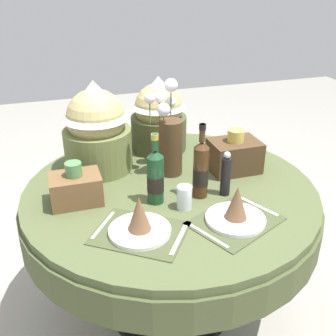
{
  "coord_description": "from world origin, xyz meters",
  "views": [
    {
      "loc": [
        -0.5,
        -1.55,
        1.65
      ],
      "look_at": [
        0.0,
        0.03,
        0.81
      ],
      "focal_mm": 43.2,
      "sensor_mm": 36.0,
      "label": 1
    }
  ],
  "objects_px": {
    "place_setting_right": "(236,212)",
    "gift_tub_back_left": "(96,125)",
    "dining_table": "(170,209)",
    "woven_basket_side_left": "(76,188)",
    "place_setting_left": "(140,223)",
    "woven_basket_side_right": "(234,155)",
    "flower_vase": "(169,137)",
    "gift_tub_back_centre": "(159,112)",
    "wine_bottle_left": "(201,169)",
    "wine_bottle_centre": "(155,177)",
    "tumbler_near_left": "(184,198)",
    "pepper_mill": "(226,175)"
  },
  "relations": [
    {
      "from": "place_setting_right",
      "to": "gift_tub_back_left",
      "type": "bearing_deg",
      "value": 124.55
    },
    {
      "from": "place_setting_right",
      "to": "gift_tub_back_centre",
      "type": "height_order",
      "value": "gift_tub_back_centre"
    },
    {
      "from": "place_setting_left",
      "to": "wine_bottle_centre",
      "type": "height_order",
      "value": "wine_bottle_centre"
    },
    {
      "from": "place_setting_left",
      "to": "gift_tub_back_left",
      "type": "xyz_separation_m",
      "value": [
        -0.06,
        0.6,
        0.19
      ]
    },
    {
      "from": "place_setting_right",
      "to": "wine_bottle_centre",
      "type": "height_order",
      "value": "wine_bottle_centre"
    },
    {
      "from": "place_setting_left",
      "to": "gift_tub_back_left",
      "type": "bearing_deg",
      "value": 95.54
    },
    {
      "from": "flower_vase",
      "to": "wine_bottle_left",
      "type": "height_order",
      "value": "flower_vase"
    },
    {
      "from": "wine_bottle_left",
      "to": "woven_basket_side_right",
      "type": "height_order",
      "value": "wine_bottle_left"
    },
    {
      "from": "place_setting_left",
      "to": "gift_tub_back_left",
      "type": "relative_size",
      "value": 0.96
    },
    {
      "from": "gift_tub_back_centre",
      "to": "pepper_mill",
      "type": "bearing_deg",
      "value": -76.76
    },
    {
      "from": "wine_bottle_left",
      "to": "woven_basket_side_left",
      "type": "xyz_separation_m",
      "value": [
        -0.53,
        0.11,
        -0.06
      ]
    },
    {
      "from": "flower_vase",
      "to": "gift_tub_back_centre",
      "type": "xyz_separation_m",
      "value": [
        0.03,
        0.3,
        0.02
      ]
    },
    {
      "from": "tumbler_near_left",
      "to": "woven_basket_side_right",
      "type": "bearing_deg",
      "value": 36.41
    },
    {
      "from": "gift_tub_back_centre",
      "to": "wine_bottle_left",
      "type": "bearing_deg",
      "value": -87.33
    },
    {
      "from": "wine_bottle_left",
      "to": "woven_basket_side_right",
      "type": "distance_m",
      "value": 0.32
    },
    {
      "from": "wine_bottle_centre",
      "to": "wine_bottle_left",
      "type": "bearing_deg",
      "value": -3.11
    },
    {
      "from": "dining_table",
      "to": "wine_bottle_centre",
      "type": "relative_size",
      "value": 4.36
    },
    {
      "from": "wine_bottle_centre",
      "to": "gift_tub_back_centre",
      "type": "relative_size",
      "value": 0.78
    },
    {
      "from": "flower_vase",
      "to": "tumbler_near_left",
      "type": "relative_size",
      "value": 4.4
    },
    {
      "from": "place_setting_right",
      "to": "wine_bottle_left",
      "type": "distance_m",
      "value": 0.25
    },
    {
      "from": "wine_bottle_left",
      "to": "gift_tub_back_centre",
      "type": "height_order",
      "value": "gift_tub_back_centre"
    },
    {
      "from": "place_setting_right",
      "to": "place_setting_left",
      "type": "bearing_deg",
      "value": 174.45
    },
    {
      "from": "wine_bottle_left",
      "to": "gift_tub_back_left",
      "type": "distance_m",
      "value": 0.57
    },
    {
      "from": "tumbler_near_left",
      "to": "wine_bottle_left",
      "type": "bearing_deg",
      "value": 36.41
    },
    {
      "from": "wine_bottle_left",
      "to": "wine_bottle_centre",
      "type": "distance_m",
      "value": 0.2
    },
    {
      "from": "wine_bottle_left",
      "to": "tumbler_near_left",
      "type": "bearing_deg",
      "value": -143.59
    },
    {
      "from": "woven_basket_side_left",
      "to": "woven_basket_side_right",
      "type": "xyz_separation_m",
      "value": [
        0.78,
        0.08,
        0.01
      ]
    },
    {
      "from": "place_setting_left",
      "to": "woven_basket_side_right",
      "type": "height_order",
      "value": "woven_basket_side_right"
    },
    {
      "from": "place_setting_right",
      "to": "flower_vase",
      "type": "height_order",
      "value": "flower_vase"
    },
    {
      "from": "tumbler_near_left",
      "to": "woven_basket_side_left",
      "type": "height_order",
      "value": "woven_basket_side_left"
    },
    {
      "from": "place_setting_right",
      "to": "tumbler_near_left",
      "type": "distance_m",
      "value": 0.23
    },
    {
      "from": "place_setting_left",
      "to": "wine_bottle_centre",
      "type": "distance_m",
      "value": 0.25
    },
    {
      "from": "pepper_mill",
      "to": "gift_tub_back_left",
      "type": "bearing_deg",
      "value": 138.83
    },
    {
      "from": "wine_bottle_centre",
      "to": "woven_basket_side_right",
      "type": "relative_size",
      "value": 1.32
    },
    {
      "from": "place_setting_left",
      "to": "wine_bottle_left",
      "type": "height_order",
      "value": "wine_bottle_left"
    },
    {
      "from": "place_setting_right",
      "to": "woven_basket_side_right",
      "type": "xyz_separation_m",
      "value": [
        0.19,
        0.42,
        0.04
      ]
    },
    {
      "from": "gift_tub_back_centre",
      "to": "woven_basket_side_right",
      "type": "distance_m",
      "value": 0.48
    },
    {
      "from": "wine_bottle_centre",
      "to": "woven_basket_side_right",
      "type": "height_order",
      "value": "wine_bottle_centre"
    },
    {
      "from": "wine_bottle_centre",
      "to": "tumbler_near_left",
      "type": "bearing_deg",
      "value": -41.84
    },
    {
      "from": "place_setting_left",
      "to": "tumbler_near_left",
      "type": "bearing_deg",
      "value": 28.54
    },
    {
      "from": "place_setting_left",
      "to": "gift_tub_back_centre",
      "type": "xyz_separation_m",
      "value": [
        0.3,
        0.75,
        0.16
      ]
    },
    {
      "from": "dining_table",
      "to": "woven_basket_side_right",
      "type": "distance_m",
      "value": 0.42
    },
    {
      "from": "dining_table",
      "to": "woven_basket_side_left",
      "type": "relative_size",
      "value": 6.4
    },
    {
      "from": "wine_bottle_left",
      "to": "woven_basket_side_right",
      "type": "relative_size",
      "value": 1.42
    },
    {
      "from": "place_setting_left",
      "to": "dining_table",
      "type": "bearing_deg",
      "value": 54.68
    },
    {
      "from": "wine_bottle_left",
      "to": "woven_basket_side_left",
      "type": "height_order",
      "value": "wine_bottle_left"
    },
    {
      "from": "tumbler_near_left",
      "to": "dining_table",
      "type": "bearing_deg",
      "value": 89.28
    },
    {
      "from": "pepper_mill",
      "to": "woven_basket_side_left",
      "type": "distance_m",
      "value": 0.65
    },
    {
      "from": "place_setting_left",
      "to": "place_setting_right",
      "type": "bearing_deg",
      "value": -5.55
    },
    {
      "from": "place_setting_right",
      "to": "gift_tub_back_left",
      "type": "xyz_separation_m",
      "value": [
        -0.44,
        0.64,
        0.19
      ]
    }
  ]
}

